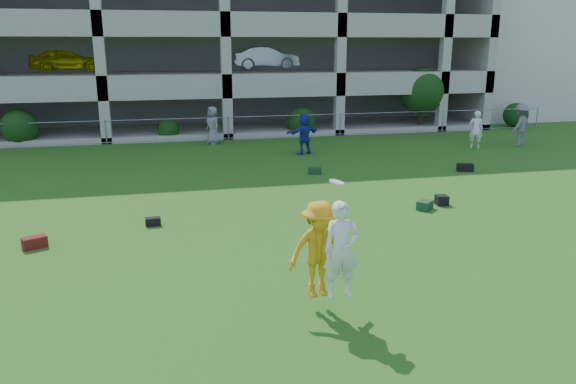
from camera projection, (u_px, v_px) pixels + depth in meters
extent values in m
plane|color=#235114|center=(351.00, 298.00, 10.94)|extent=(100.00, 100.00, 0.00)
cube|color=beige|center=(525.00, 40.00, 41.02)|extent=(16.00, 14.00, 10.00)
imported|color=gray|center=(213.00, 125.00, 27.34)|extent=(0.93, 1.07, 1.84)
imported|color=navy|center=(304.00, 134.00, 24.88)|extent=(1.78, 1.14, 1.83)
imported|color=white|center=(476.00, 130.00, 26.25)|extent=(0.77, 0.67, 1.77)
imported|color=slate|center=(520.00, 125.00, 26.82)|extent=(1.51, 1.30, 2.02)
cube|color=#530F0E|center=(35.00, 242.00, 13.60)|extent=(0.63, 0.51, 0.28)
cube|color=black|center=(153.00, 222.00, 15.27)|extent=(0.42, 0.28, 0.22)
cube|color=#133616|center=(425.00, 205.00, 16.75)|extent=(0.61, 0.59, 0.26)
cube|color=black|center=(442.00, 200.00, 17.21)|extent=(0.39, 0.39, 0.30)
cube|color=black|center=(465.00, 167.00, 21.71)|extent=(0.66, 0.45, 0.30)
cube|color=#163413|center=(315.00, 171.00, 21.28)|extent=(0.57, 0.44, 0.25)
imported|color=orange|center=(319.00, 249.00, 10.20)|extent=(1.23, 0.78, 1.81)
imported|color=white|center=(341.00, 250.00, 9.76)|extent=(0.66, 0.46, 1.74)
cylinder|color=white|center=(337.00, 182.00, 9.84)|extent=(0.27, 0.27, 0.10)
cube|color=#9E998C|center=(202.00, 26.00, 40.23)|extent=(30.00, 0.50, 12.00)
cube|color=#9E998C|center=(435.00, 24.00, 37.08)|extent=(0.50, 14.00, 12.00)
cube|color=#9E998C|center=(215.00, 119.00, 35.38)|extent=(30.00, 14.00, 0.30)
cube|color=#9E998C|center=(213.00, 71.00, 34.61)|extent=(30.00, 14.00, 0.30)
cube|color=#9E998C|center=(211.00, 20.00, 33.84)|extent=(30.00, 14.00, 0.30)
cube|color=#9E998C|center=(227.00, 89.00, 28.32)|extent=(30.00, 0.30, 0.90)
cube|color=#9E998C|center=(225.00, 27.00, 27.54)|extent=(30.00, 0.30, 0.90)
cube|color=#9E998C|center=(97.00, 17.00, 26.22)|extent=(0.50, 0.50, 12.00)
cube|color=#9E998C|center=(225.00, 18.00, 27.52)|extent=(0.50, 0.50, 12.00)
cube|color=#9E998C|center=(341.00, 19.00, 28.83)|extent=(0.50, 0.50, 12.00)
cube|color=#9E998C|center=(448.00, 20.00, 30.13)|extent=(0.50, 0.50, 12.00)
cube|color=#605E59|center=(208.00, 24.00, 35.76)|extent=(29.00, 9.00, 11.60)
imported|color=yellow|center=(68.00, 59.00, 30.75)|extent=(3.95, 1.74, 1.32)
imported|color=silver|center=(265.00, 58.00, 33.15)|extent=(4.13, 1.79, 1.32)
cylinder|color=gray|center=(106.00, 132.00, 27.37)|extent=(0.06, 0.06, 1.20)
cylinder|color=gray|center=(228.00, 128.00, 28.68)|extent=(0.06, 0.06, 1.20)
cylinder|color=gray|center=(340.00, 124.00, 29.98)|extent=(0.06, 0.06, 1.20)
cylinder|color=gray|center=(443.00, 121.00, 31.29)|extent=(0.06, 0.06, 1.20)
cylinder|color=gray|center=(537.00, 118.00, 32.59)|extent=(0.06, 0.06, 1.20)
cylinder|color=gray|center=(228.00, 117.00, 28.54)|extent=(36.00, 0.04, 0.04)
cylinder|color=gray|center=(229.00, 138.00, 28.81)|extent=(36.00, 0.04, 0.04)
sphere|color=#163D11|center=(20.00, 127.00, 27.00)|extent=(1.76, 1.76, 1.76)
sphere|color=#163D11|center=(168.00, 129.00, 28.60)|extent=(1.10, 1.10, 1.10)
sphere|color=#163D11|center=(301.00, 121.00, 30.07)|extent=(1.54, 1.54, 1.54)
cylinder|color=#382314|center=(420.00, 113.00, 31.72)|extent=(0.16, 0.16, 1.96)
sphere|color=#163D11|center=(422.00, 90.00, 31.40)|extent=(2.52, 2.52, 2.52)
sphere|color=#163D11|center=(516.00, 115.00, 32.91)|extent=(1.43, 1.43, 1.43)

